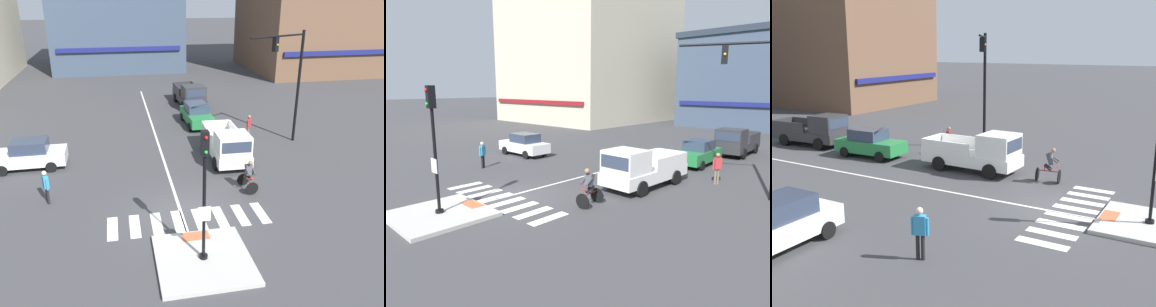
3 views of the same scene
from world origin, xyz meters
TOP-DOWN VIEW (x-y plane):
  - ground_plane at (0.00, 0.00)m, footprint 300.00×300.00m
  - traffic_island at (0.00, -3.41)m, footprint 3.46×3.49m
  - tactile_pad_front at (0.00, -2.02)m, footprint 1.10×0.60m
  - signal_pole at (0.00, -3.42)m, footprint 0.44×0.38m
  - crosswalk_stripe_a at (-3.27, -0.60)m, footprint 0.44×1.80m
  - crosswalk_stripe_b at (-2.33, -0.60)m, footprint 0.44×1.80m
  - crosswalk_stripe_c at (-1.40, -0.60)m, footprint 0.44×1.80m
  - crosswalk_stripe_d at (-0.47, -0.60)m, footprint 0.44×1.80m
  - crosswalk_stripe_e at (0.47, -0.60)m, footprint 0.44×1.80m
  - crosswalk_stripe_f at (1.40, -0.60)m, footprint 0.44×1.80m
  - crosswalk_stripe_g at (2.33, -0.60)m, footprint 0.44×1.80m
  - crosswalk_stripe_h at (3.27, -0.60)m, footprint 0.44×1.80m
  - lane_centre_line at (-0.23, 10.00)m, footprint 0.14×28.00m
  - traffic_light_mast at (8.02, 7.54)m, footprint 4.07×1.88m
  - building_corner_right at (-1.91, 40.46)m, footprint 16.41×16.12m
  - car_green_eastbound_far at (3.07, 12.40)m, footprint 1.98×4.17m
  - car_white_cross_left at (-7.74, 6.57)m, footprint 4.11×1.87m
  - pickup_truck_charcoal_eastbound_distant at (3.59, 17.48)m, footprint 2.26×5.19m
  - pickup_truck_white_eastbound_mid at (3.39, 5.32)m, footprint 2.17×5.15m
  - cyclist at (3.40, 1.55)m, footprint 0.78×1.16m
  - pedestrian_at_curb_left at (-6.19, 2.17)m, footprint 0.34×0.51m
  - pedestrian_waiting_far_side at (5.87, 8.71)m, footprint 0.38×0.48m

SIDE VIEW (x-z plane):
  - ground_plane at x=0.00m, z-range 0.00..0.00m
  - crosswalk_stripe_a at x=-3.27m, z-range 0.00..0.01m
  - crosswalk_stripe_b at x=-2.33m, z-range 0.00..0.01m
  - crosswalk_stripe_c at x=-1.40m, z-range 0.00..0.01m
  - crosswalk_stripe_d at x=-0.47m, z-range 0.00..0.01m
  - crosswalk_stripe_e at x=0.47m, z-range 0.00..0.01m
  - crosswalk_stripe_f at x=1.40m, z-range 0.00..0.01m
  - crosswalk_stripe_g at x=2.33m, z-range 0.00..0.01m
  - crosswalk_stripe_h at x=3.27m, z-range 0.00..0.01m
  - lane_centre_line at x=-0.23m, z-range 0.00..0.01m
  - traffic_island at x=0.00m, z-range 0.00..0.15m
  - tactile_pad_front at x=0.00m, z-range 0.15..0.16m
  - car_green_eastbound_far at x=3.07m, z-range -0.01..1.63m
  - car_white_cross_left at x=-7.74m, z-range -0.01..1.63m
  - cyclist at x=3.40m, z-range 0.03..1.71m
  - pickup_truck_charcoal_eastbound_distant at x=3.59m, z-range -0.06..2.02m
  - pickup_truck_white_eastbound_mid at x=3.39m, z-range -0.06..2.02m
  - pedestrian_at_curb_left at x=-6.19m, z-range 0.15..1.82m
  - pedestrian_waiting_far_side at x=5.87m, z-range 0.15..1.82m
  - signal_pole at x=0.00m, z-range 0.65..5.55m
  - traffic_light_mast at x=8.02m, z-range 1.03..8.12m
  - building_corner_right at x=-1.91m, z-range 0.02..11.82m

